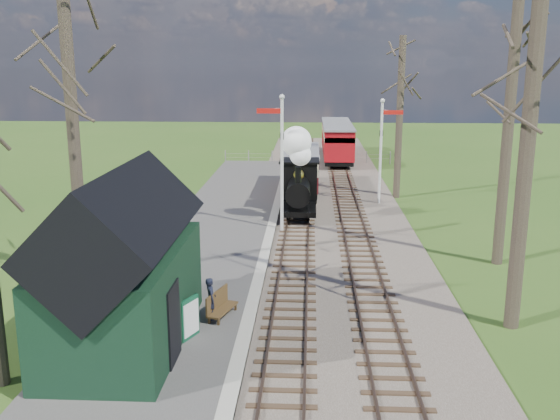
{
  "coord_description": "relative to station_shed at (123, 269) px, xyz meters",
  "views": [
    {
      "loc": [
        0.59,
        -11.31,
        7.54
      ],
      "look_at": [
        -0.67,
        13.76,
        1.6
      ],
      "focal_mm": 40.0,
      "sensor_mm": 36.0,
      "label": 1
    }
  ],
  "objects": [
    {
      "name": "locomotive",
      "position": [
        4.29,
        14.7,
        -0.18
      ],
      "size": [
        1.81,
        4.22,
        4.52
      ],
      "color": "black",
      "rests_on": "ground"
    },
    {
      "name": "fence_line",
      "position": [
        4.6,
        32.0,
        -1.72
      ],
      "size": [
        12.6,
        0.08,
        1.0
      ],
      "color": "slate",
      "rests_on": "ground"
    },
    {
      "name": "semaphore_far",
      "position": [
        8.67,
        18.0,
        1.08
      ],
      "size": [
        1.22,
        0.24,
        5.72
      ],
      "color": "silver",
      "rests_on": "ground"
    },
    {
      "name": "red_carriage_a",
      "position": [
        6.9,
        31.04,
        -0.65
      ],
      "size": [
        2.26,
        5.59,
        2.38
      ],
      "color": "black",
      "rests_on": "ground"
    },
    {
      "name": "track_far",
      "position": [
        6.9,
        18.0,
        -2.17
      ],
      "size": [
        1.6,
        60.0,
        0.15
      ],
      "color": "brown",
      "rests_on": "ground"
    },
    {
      "name": "station_shed",
      "position": [
        0.0,
        0.0,
        0.0
      ],
      "size": [
        3.25,
        6.3,
        4.78
      ],
      "color": "black",
      "rests_on": "platform"
    },
    {
      "name": "platform",
      "position": [
        0.8,
        10.0,
        -2.17
      ],
      "size": [
        5.0,
        44.0,
        0.2
      ],
      "primitive_type": "cube",
      "color": "#474442",
      "rests_on": "ground"
    },
    {
      "name": "person",
      "position": [
        2.01,
        1.65,
        -1.43
      ],
      "size": [
        0.42,
        0.53,
        1.27
      ],
      "primitive_type": "imported",
      "rotation": [
        0.0,
        0.0,
        1.85
      ],
      "color": "black",
      "rests_on": "platform"
    },
    {
      "name": "semaphore_near",
      "position": [
        3.53,
        12.0,
        1.35
      ],
      "size": [
        1.22,
        0.24,
        6.22
      ],
      "color": "silver",
      "rests_on": "ground"
    },
    {
      "name": "red_carriage_b",
      "position": [
        6.9,
        36.54,
        -0.65
      ],
      "size": [
        2.26,
        5.59,
        2.38
      ],
      "color": "black",
      "rests_on": "ground"
    },
    {
      "name": "bare_trees",
      "position": [
        5.63,
        6.1,
        2.94
      ],
      "size": [
        15.51,
        22.39,
        12.0
      ],
      "color": "#382D23",
      "rests_on": "ground"
    },
    {
      "name": "distant_hills",
      "position": [
        5.7,
        60.38,
        -18.47
      ],
      "size": [
        114.4,
        48.0,
        22.02
      ],
      "color": "#385B23",
      "rests_on": "ground"
    },
    {
      "name": "ballast_bed",
      "position": [
        5.6,
        18.0,
        -2.22
      ],
      "size": [
        8.0,
        60.0,
        0.1
      ],
      "primitive_type": "cube",
      "color": "brown",
      "rests_on": "ground"
    },
    {
      "name": "bench",
      "position": [
        2.23,
        1.87,
        -1.7
      ],
      "size": [
        0.8,
        1.44,
        0.79
      ],
      "color": "#4A341A",
      "rests_on": "platform"
    },
    {
      "name": "sign_board",
      "position": [
        1.64,
        0.35,
        -1.49
      ],
      "size": [
        0.39,
        0.75,
        1.15
      ],
      "color": "#0F472C",
      "rests_on": "platform"
    },
    {
      "name": "coach",
      "position": [
        4.3,
        20.77,
        -0.74
      ],
      "size": [
        2.11,
        7.23,
        2.22
      ],
      "color": "black",
      "rests_on": "ground"
    },
    {
      "name": "coping_strip",
      "position": [
        3.1,
        10.0,
        -2.16
      ],
      "size": [
        0.4,
        44.0,
        0.21
      ],
      "primitive_type": "cube",
      "color": "#B2AD9E",
      "rests_on": "ground"
    },
    {
      "name": "track_near",
      "position": [
        4.3,
        18.0,
        -2.17
      ],
      "size": [
        1.6,
        60.0,
        0.15
      ],
      "color": "brown",
      "rests_on": "ground"
    }
  ]
}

